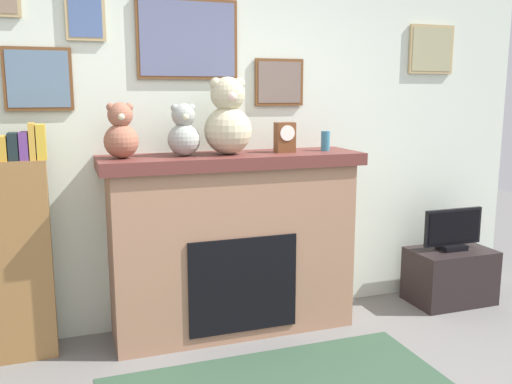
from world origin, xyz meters
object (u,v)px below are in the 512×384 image
Objects in this scene: fireplace at (233,243)px; tv_stand at (450,276)px; bookshelf at (16,251)px; teddy_bear_grey at (228,120)px; teddy_bear_cream at (121,133)px; candle_jar at (325,141)px; mantel_clock at (285,137)px; teddy_bear_tan at (184,133)px; television at (453,231)px.

tv_stand is (1.73, -0.07, -0.40)m from fireplace.
teddy_bear_grey is at bearing -2.02° from bookshelf.
candle_jar is at bearing 0.02° from teddy_bear_cream.
mantel_clock is at bearing -0.09° from teddy_bear_grey.
candle_jar is at bearing 0.05° from teddy_bear_grey.
teddy_bear_tan is at bearing 178.49° from tv_stand.
teddy_bear_cream is at bearing 178.73° from tv_stand.
television is 1.56m from mantel_clock.
mantel_clock is at bearing 177.72° from television.
teddy_bear_grey is (-1.76, 0.05, 1.22)m from tv_stand.
tv_stand is at bearing -1.27° from teddy_bear_cream.
teddy_bear_tan is (-0.68, 0.00, 0.05)m from mantel_clock.
tv_stand is 1.26× the size of teddy_bear_grey.
teddy_bear_cream is (0.64, -0.05, 0.69)m from bookshelf.
teddy_bear_grey reaches higher than teddy_bear_tan.
bookshelf reaches higher than television.
candle_jar reaches higher than tv_stand.
bookshelf is 2.90× the size of television.
tv_stand is 1.25× the size of television.
fireplace is 0.82m from teddy_bear_grey.
fireplace is at bearing 29.73° from teddy_bear_grey.
teddy_bear_cream is (-1.37, -0.00, 0.08)m from candle_jar.
mantel_clock reaches higher than candle_jar.
fireplace is at bearing 176.99° from mantel_clock.
television is 3.66× the size of candle_jar.
candle_jar is at bearing -1.53° from fireplace.
fireplace is 0.79m from mantel_clock.
mantel_clock is 0.59× the size of teddy_bear_cream.
candle_jar is 0.71m from teddy_bear_grey.
fireplace is 12.70× the size of candle_jar.
television is (3.07, -0.10, -0.11)m from bookshelf.
fireplace is 8.63× the size of mantel_clock.
television is 1.47× the size of teddy_bear_cream.
television is (1.73, -0.07, -0.04)m from fireplace.
television is 1.28m from candle_jar.
teddy_bear_cream reaches higher than mantel_clock.
teddy_bear_tan is (1.02, -0.05, 0.68)m from bookshelf.
teddy_bear_cream is (-2.43, 0.06, 0.80)m from television.
teddy_bear_grey is (-1.76, 0.06, 0.87)m from television.
teddy_bear_tan is (0.38, 0.00, -0.00)m from teddy_bear_cream.
teddy_bear_cream reaches higher than television.
teddy_bear_grey reaches higher than television.
fireplace is 0.94m from candle_jar.
bookshelf reaches higher than tv_stand.
candle_jar is at bearing -1.30° from bookshelf.
bookshelf reaches higher than mantel_clock.
teddy_bear_grey is (-0.39, 0.00, 0.12)m from mantel_clock.
fireplace is at bearing 177.57° from television.
television is at bearing -2.43° from fireplace.
teddy_bear_tan is at bearing 0.00° from teddy_bear_cream.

